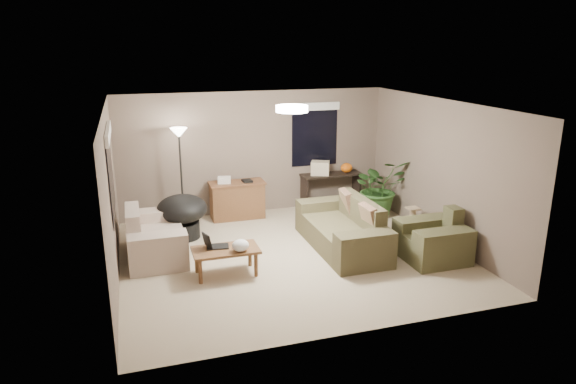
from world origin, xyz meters
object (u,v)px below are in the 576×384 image
object	(u,v)px
main_sofa	(344,231)
loveseat	(154,239)
armchair	(433,241)
desk	(237,200)
cat_scratching_post	(412,222)
floor_lamp	(179,145)
papasan_chair	(182,213)
houseplant	(379,194)
coffee_table	(226,253)
console_table	(331,188)

from	to	relation	value
main_sofa	loveseat	distance (m)	3.20
loveseat	armchair	bearing A→B (deg)	-18.68
desk	cat_scratching_post	bearing A→B (deg)	-32.22
loveseat	floor_lamp	bearing A→B (deg)	64.89
armchair	cat_scratching_post	distance (m)	1.17
papasan_chair	houseplant	bearing A→B (deg)	0.93
coffee_table	papasan_chair	bearing A→B (deg)	104.43
desk	houseplant	distance (m)	2.88
loveseat	papasan_chair	world-z (taller)	loveseat
desk	loveseat	bearing A→B (deg)	-139.00
desk	console_table	world-z (taller)	same
cat_scratching_post	floor_lamp	bearing A→B (deg)	157.23
armchair	floor_lamp	size ratio (longest dim) A/B	0.52
loveseat	cat_scratching_post	distance (m)	4.65
loveseat	cat_scratching_post	bearing A→B (deg)	-4.18
floor_lamp	houseplant	bearing A→B (deg)	-8.37
papasan_chair	cat_scratching_post	bearing A→B (deg)	-14.36
console_table	cat_scratching_post	distance (m)	2.11
loveseat	floor_lamp	distance (m)	1.97
desk	main_sofa	bearing A→B (deg)	-55.66
console_table	papasan_chair	world-z (taller)	papasan_chair
armchair	floor_lamp	world-z (taller)	floor_lamp
main_sofa	console_table	xyz separation A→B (m)	(0.63, 2.16, 0.14)
desk	floor_lamp	bearing A→B (deg)	-171.92
main_sofa	coffee_table	xyz separation A→B (m)	(-2.14, -0.47, 0.06)
console_table	papasan_chair	distance (m)	3.34
armchair	coffee_table	world-z (taller)	armchair
desk	houseplant	bearing A→B (deg)	-14.60
desk	papasan_chair	xyz separation A→B (m)	(-1.17, -0.79, 0.09)
floor_lamp	desk	bearing A→B (deg)	8.08
coffee_table	cat_scratching_post	size ratio (longest dim) A/B	2.00
armchair	desk	xyz separation A→B (m)	(-2.62, 2.97, 0.08)
main_sofa	floor_lamp	distance (m)	3.43
loveseat	console_table	bearing A→B (deg)	22.61
loveseat	armchair	world-z (taller)	same
main_sofa	cat_scratching_post	bearing A→B (deg)	9.60
main_sofa	houseplant	size ratio (longest dim) A/B	1.84
console_table	floor_lamp	xyz separation A→B (m)	(-3.14, -0.23, 1.16)
houseplant	desk	bearing A→B (deg)	165.40
loveseat	houseplant	distance (m)	4.57
armchair	houseplant	xyz separation A→B (m)	(0.16, 2.24, 0.17)
houseplant	cat_scratching_post	world-z (taller)	houseplant
floor_lamp	loveseat	bearing A→B (deg)	-115.11
console_table	floor_lamp	distance (m)	3.36
desk	floor_lamp	size ratio (longest dim) A/B	0.58
floor_lamp	houseplant	distance (m)	4.08
floor_lamp	cat_scratching_post	xyz separation A→B (m)	(4.00, -1.68, -1.38)
armchair	papasan_chair	distance (m)	4.38
console_table	houseplant	xyz separation A→B (m)	(0.73, -0.80, 0.03)
main_sofa	cat_scratching_post	world-z (taller)	main_sofa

